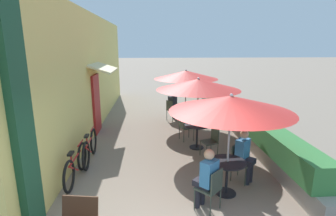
{
  "coord_description": "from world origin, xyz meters",
  "views": [
    {
      "loc": [
        -0.39,
        -3.33,
        3.13
      ],
      "look_at": [
        0.15,
        5.4,
        1.0
      ],
      "focal_mm": 28.0,
      "sensor_mm": 36.0,
      "label": 1
    }
  ],
  "objects_px": {
    "patio_table_far": "(185,111)",
    "coffee_cup_far": "(186,104)",
    "seated_patron_near_right": "(244,154)",
    "cafe_chair_far_left": "(171,109)",
    "cafe_chair_near_left": "(211,186)",
    "coffee_cup_mid": "(200,124)",
    "patio_table_mid": "(197,131)",
    "patio_umbrella_far": "(186,75)",
    "cafe_chair_mid_right": "(212,139)",
    "cafe_chair_far_right": "(201,115)",
    "patio_table_near": "(227,170)",
    "seated_patron_near_left": "(207,176)",
    "patio_umbrella_mid": "(198,84)",
    "cafe_chair_mid_left": "(185,125)",
    "seated_patron_far_left": "(173,104)",
    "patio_umbrella_near": "(231,104)",
    "bicycle_second": "(90,148)",
    "bicycle_leaning": "(76,165)",
    "cafe_chair_near_right": "(239,159)"
  },
  "relations": [
    {
      "from": "seated_patron_near_right",
      "to": "patio_umbrella_mid",
      "type": "bearing_deg",
      "value": -115.78
    },
    {
      "from": "coffee_cup_far",
      "to": "patio_umbrella_near",
      "type": "bearing_deg",
      "value": -87.75
    },
    {
      "from": "cafe_chair_mid_left",
      "to": "bicycle_leaning",
      "type": "distance_m",
      "value": 3.78
    },
    {
      "from": "patio_table_near",
      "to": "patio_umbrella_far",
      "type": "distance_m",
      "value": 5.29
    },
    {
      "from": "patio_table_far",
      "to": "coffee_cup_far",
      "type": "bearing_deg",
      "value": 78.45
    },
    {
      "from": "cafe_chair_mid_left",
      "to": "seated_patron_near_left",
      "type": "bearing_deg",
      "value": -18.8
    },
    {
      "from": "seated_patron_far_left",
      "to": "bicycle_leaning",
      "type": "distance_m",
      "value": 5.59
    },
    {
      "from": "patio_umbrella_mid",
      "to": "cafe_chair_mid_left",
      "type": "height_order",
      "value": "patio_umbrella_mid"
    },
    {
      "from": "patio_umbrella_near",
      "to": "cafe_chair_far_right",
      "type": "relative_size",
      "value": 2.85
    },
    {
      "from": "cafe_chair_near_left",
      "to": "cafe_chair_mid_left",
      "type": "xyz_separation_m",
      "value": [
        -0.04,
        3.84,
        0.0
      ]
    },
    {
      "from": "patio_table_near",
      "to": "cafe_chair_near_left",
      "type": "distance_m",
      "value": 0.74
    },
    {
      "from": "coffee_cup_mid",
      "to": "seated_patron_near_left",
      "type": "bearing_deg",
      "value": -97.81
    },
    {
      "from": "patio_umbrella_near",
      "to": "bicycle_second",
      "type": "height_order",
      "value": "patio_umbrella_near"
    },
    {
      "from": "cafe_chair_far_right",
      "to": "coffee_cup_far",
      "type": "distance_m",
      "value": 0.89
    },
    {
      "from": "seated_patron_near_left",
      "to": "seated_patron_near_right",
      "type": "height_order",
      "value": "same"
    },
    {
      "from": "seated_patron_near_left",
      "to": "cafe_chair_far_right",
      "type": "bearing_deg",
      "value": 35.52
    },
    {
      "from": "seated_patron_near_left",
      "to": "cafe_chair_far_left",
      "type": "relative_size",
      "value": 1.44
    },
    {
      "from": "seated_patron_near_right",
      "to": "patio_umbrella_far",
      "type": "distance_m",
      "value": 4.84
    },
    {
      "from": "coffee_cup_far",
      "to": "bicycle_second",
      "type": "distance_m",
      "value": 4.62
    },
    {
      "from": "seated_patron_near_right",
      "to": "cafe_chair_mid_right",
      "type": "bearing_deg",
      "value": -118.08
    },
    {
      "from": "seated_patron_near_right",
      "to": "patio_umbrella_near",
      "type": "bearing_deg",
      "value": -2.76
    },
    {
      "from": "cafe_chair_near_right",
      "to": "cafe_chair_mid_right",
      "type": "height_order",
      "value": "same"
    },
    {
      "from": "cafe_chair_mid_right",
      "to": "coffee_cup_mid",
      "type": "distance_m",
      "value": 0.73
    },
    {
      "from": "cafe_chair_mid_right",
      "to": "bicycle_leaning",
      "type": "height_order",
      "value": "cafe_chair_mid_right"
    },
    {
      "from": "cafe_chair_mid_right",
      "to": "cafe_chair_far_right",
      "type": "xyz_separation_m",
      "value": [
        0.17,
        2.65,
        0.0
      ]
    },
    {
      "from": "cafe_chair_near_left",
      "to": "patio_table_far",
      "type": "height_order",
      "value": "cafe_chair_near_left"
    },
    {
      "from": "patio_table_near",
      "to": "cafe_chair_near_right",
      "type": "bearing_deg",
      "value": 51.26
    },
    {
      "from": "patio_table_far",
      "to": "seated_patron_near_right",
      "type": "bearing_deg",
      "value": -80.31
    },
    {
      "from": "patio_table_near",
      "to": "patio_table_far",
      "type": "xyz_separation_m",
      "value": [
        -0.24,
        5.09,
        0.0
      ]
    },
    {
      "from": "cafe_chair_mid_right",
      "to": "cafe_chair_far_right",
      "type": "relative_size",
      "value": 1.0
    },
    {
      "from": "cafe_chair_mid_left",
      "to": "cafe_chair_far_right",
      "type": "xyz_separation_m",
      "value": [
        0.78,
        1.3,
        0.0
      ]
    },
    {
      "from": "patio_table_near",
      "to": "seated_patron_far_left",
      "type": "height_order",
      "value": "seated_patron_far_left"
    },
    {
      "from": "cafe_chair_far_left",
      "to": "bicycle_second",
      "type": "bearing_deg",
      "value": -72.36
    },
    {
      "from": "patio_table_near",
      "to": "patio_umbrella_mid",
      "type": "height_order",
      "value": "patio_umbrella_mid"
    },
    {
      "from": "patio_table_mid",
      "to": "cafe_chair_far_left",
      "type": "relative_size",
      "value": 0.91
    },
    {
      "from": "seated_patron_near_left",
      "to": "patio_umbrella_far",
      "type": "relative_size",
      "value": 0.5
    },
    {
      "from": "cafe_chair_far_right",
      "to": "patio_umbrella_far",
      "type": "bearing_deg",
      "value": 5.95
    },
    {
      "from": "patio_table_mid",
      "to": "patio_umbrella_far",
      "type": "height_order",
      "value": "patio_umbrella_far"
    },
    {
      "from": "cafe_chair_near_left",
      "to": "bicycle_second",
      "type": "distance_m",
      "value": 3.71
    },
    {
      "from": "cafe_chair_near_right",
      "to": "cafe_chair_far_right",
      "type": "distance_m",
      "value": 3.99
    },
    {
      "from": "patio_table_near",
      "to": "cafe_chair_mid_left",
      "type": "xyz_separation_m",
      "value": [
        -0.5,
        3.26,
        -0.03
      ]
    },
    {
      "from": "coffee_cup_mid",
      "to": "patio_table_far",
      "type": "distance_m",
      "value": 2.55
    },
    {
      "from": "cafe_chair_far_left",
      "to": "cafe_chair_mid_left",
      "type": "bearing_deg",
      "value": -32.43
    },
    {
      "from": "patio_table_far",
      "to": "cafe_chair_far_left",
      "type": "distance_m",
      "value": 0.74
    },
    {
      "from": "seated_patron_near_left",
      "to": "cafe_chair_far_left",
      "type": "height_order",
      "value": "seated_patron_near_left"
    },
    {
      "from": "cafe_chair_mid_left",
      "to": "patio_umbrella_far",
      "type": "distance_m",
      "value": 2.36
    },
    {
      "from": "patio_table_far",
      "to": "seated_patron_far_left",
      "type": "distance_m",
      "value": 0.75
    },
    {
      "from": "patio_umbrella_far",
      "to": "cafe_chair_far_right",
      "type": "height_order",
      "value": "patio_umbrella_far"
    },
    {
      "from": "patio_umbrella_near",
      "to": "cafe_chair_near_right",
      "type": "xyz_separation_m",
      "value": [
        0.46,
        0.58,
        -1.47
      ]
    },
    {
      "from": "seated_patron_near_right",
      "to": "cafe_chair_far_left",
      "type": "height_order",
      "value": "seated_patron_near_right"
    }
  ]
}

